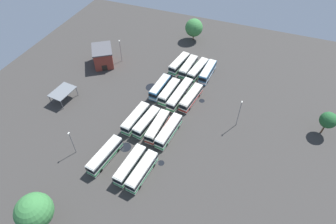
% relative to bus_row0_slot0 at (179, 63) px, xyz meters
% --- Properties ---
extents(ground_plane, '(120.07, 120.07, 0.00)m').
position_rel_bus_row0_slot0_xyz_m(ground_plane, '(21.80, 3.12, -1.85)').
color(ground_plane, '#383533').
extents(bus_row0_slot0, '(10.74, 4.25, 3.50)m').
position_rel_bus_row0_slot0_xyz_m(bus_row0_slot0, '(0.00, 0.00, 0.00)').
color(bus_row0_slot0, silver).
rests_on(bus_row0_slot0, ground_plane).
extents(bus_row0_slot1, '(10.72, 3.40, 3.50)m').
position_rel_bus_row0_slot0_xyz_m(bus_row0_slot1, '(0.71, 3.51, 0.00)').
color(bus_row0_slot1, silver).
rests_on(bus_row0_slot1, ground_plane).
extents(bus_row0_slot2, '(11.22, 4.38, 3.50)m').
position_rel_bus_row0_slot0_xyz_m(bus_row0_slot2, '(1.10, 7.04, 0.00)').
color(bus_row0_slot2, silver).
rests_on(bus_row0_slot2, ground_plane).
extents(bus_row0_slot3, '(10.78, 3.31, 3.50)m').
position_rel_bus_row0_slot0_xyz_m(bus_row0_slot3, '(1.04, 10.36, 0.00)').
color(bus_row0_slot3, teal).
rests_on(bus_row0_slot3, ground_plane).
extents(bus_row1_slot0, '(10.40, 3.43, 3.50)m').
position_rel_bus_row0_slot0_xyz_m(bus_row1_slot0, '(13.97, -1.34, -0.00)').
color(bus_row1_slot0, teal).
rests_on(bus_row1_slot0, ground_plane).
extents(bus_row1_slot1, '(10.49, 3.52, 3.50)m').
position_rel_bus_row0_slot0_xyz_m(bus_row1_slot1, '(14.88, 2.05, -0.00)').
color(bus_row1_slot1, silver).
rests_on(bus_row1_slot1, ground_plane).
extents(bus_row1_slot2, '(13.69, 4.02, 3.50)m').
position_rel_bus_row0_slot0_xyz_m(bus_row1_slot2, '(14.74, 5.51, 0.00)').
color(bus_row1_slot2, silver).
rests_on(bus_row1_slot2, ground_plane).
extents(bus_row1_slot3, '(11.20, 4.19, 3.50)m').
position_rel_bus_row0_slot0_xyz_m(bus_row1_slot3, '(15.01, 9.12, 0.00)').
color(bus_row1_slot3, silver).
rests_on(bus_row1_slot3, ground_plane).
extents(bus_row2_slot0, '(11.11, 3.86, 3.50)m').
position_rel_bus_row0_slot0_xyz_m(bus_row2_slot0, '(28.67, -2.60, 0.00)').
color(bus_row2_slot0, silver).
rests_on(bus_row2_slot0, ground_plane).
extents(bus_row2_slot1, '(10.68, 4.10, 3.50)m').
position_rel_bus_row0_slot0_xyz_m(bus_row2_slot1, '(28.84, 0.85, -0.00)').
color(bus_row2_slot1, silver).
rests_on(bus_row2_slot1, ground_plane).
extents(bus_row2_slot2, '(10.75, 3.05, 3.50)m').
position_rel_bus_row0_slot0_xyz_m(bus_row2_slot2, '(29.28, 4.22, 0.00)').
color(bus_row2_slot2, silver).
rests_on(bus_row2_slot2, ground_plane).
extents(bus_row2_slot3, '(11.35, 3.84, 3.50)m').
position_rel_bus_row0_slot0_xyz_m(bus_row2_slot3, '(29.66, 7.64, 0.00)').
color(bus_row2_slot3, silver).
rests_on(bus_row2_slot3, ground_plane).
extents(bus_row3_slot0, '(11.41, 4.20, 3.50)m').
position_rel_bus_row0_slot0_xyz_m(bus_row3_slot0, '(42.65, -4.18, 0.00)').
color(bus_row3_slot0, silver).
rests_on(bus_row3_slot0, ground_plane).
extents(bus_row3_slot2, '(11.10, 3.71, 3.50)m').
position_rel_bus_row0_slot0_xyz_m(bus_row3_slot2, '(42.94, 2.92, 0.00)').
color(bus_row3_slot2, silver).
rests_on(bus_row3_slot2, ground_plane).
extents(bus_row3_slot3, '(10.92, 3.79, 3.50)m').
position_rel_bus_row0_slot0_xyz_m(bus_row3_slot3, '(43.42, 6.28, 0.00)').
color(bus_row3_slot3, silver).
rests_on(bus_row3_slot3, ground_plane).
extents(depot_building, '(11.05, 10.43, 6.22)m').
position_rel_bus_row0_slot0_xyz_m(depot_building, '(7.30, -25.52, 1.28)').
color(depot_building, maroon).
rests_on(depot_building, ground_plane).
extents(maintenance_shelter, '(7.77, 5.84, 3.44)m').
position_rel_bus_row0_slot0_xyz_m(maintenance_shelter, '(27.97, -27.15, 1.38)').
color(maintenance_shelter, slate).
rests_on(maintenance_shelter, ground_plane).
extents(lamp_post_by_building, '(0.56, 0.28, 7.63)m').
position_rel_bus_row0_slot0_xyz_m(lamp_post_by_building, '(43.44, -12.56, 2.37)').
color(lamp_post_by_building, slate).
rests_on(lamp_post_by_building, ground_plane).
extents(lamp_post_far_corner, '(0.56, 0.28, 8.20)m').
position_rel_bus_row0_slot0_xyz_m(lamp_post_far_corner, '(3.57, -20.46, 2.66)').
color(lamp_post_far_corner, slate).
rests_on(lamp_post_far_corner, ground_plane).
extents(lamp_post_mid_lot, '(0.56, 0.28, 9.04)m').
position_rel_bus_row0_slot0_xyz_m(lamp_post_mid_lot, '(19.25, 23.84, 3.09)').
color(lamp_post_mid_lot, slate).
rests_on(lamp_post_mid_lot, ground_plane).
extents(tree_northwest, '(7.31, 7.31, 10.06)m').
position_rel_bus_row0_slot0_xyz_m(tree_northwest, '(61.67, -7.84, 4.54)').
color(tree_northwest, brown).
rests_on(tree_northwest, ground_plane).
extents(tree_west_edge, '(4.41, 4.41, 7.17)m').
position_rel_bus_row0_slot0_xyz_m(tree_west_edge, '(13.45, 46.10, 3.10)').
color(tree_west_edge, brown).
rests_on(tree_west_edge, ground_plane).
extents(tree_east_edge, '(6.71, 6.71, 8.51)m').
position_rel_bus_row0_slot0_xyz_m(tree_east_edge, '(-19.38, -1.09, 3.29)').
color(tree_east_edge, brown).
rests_on(tree_east_edge, ground_plane).
extents(puddle_between_rows, '(3.97, 3.97, 0.01)m').
position_rel_bus_row0_slot0_xyz_m(puddle_between_rows, '(13.03, -4.67, -1.85)').
color(puddle_between_rows, black).
rests_on(puddle_between_rows, ground_plane).
extents(puddle_back_corner, '(1.67, 1.67, 0.01)m').
position_rel_bus_row0_slot0_xyz_m(puddle_back_corner, '(38.59, 9.06, -1.85)').
color(puddle_back_corner, black).
rests_on(puddle_back_corner, ground_plane).
extents(puddle_centre_drain, '(3.10, 3.10, 0.01)m').
position_rel_bus_row0_slot0_xyz_m(puddle_centre_drain, '(37.46, -1.48, -1.85)').
color(puddle_centre_drain, black).
rests_on(puddle_centre_drain, ground_plane).
extents(puddle_near_shelter, '(1.75, 1.75, 0.01)m').
position_rel_bus_row0_slot0_xyz_m(puddle_near_shelter, '(13.23, 12.12, -1.85)').
color(puddle_near_shelter, black).
rests_on(puddle_near_shelter, ground_plane).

